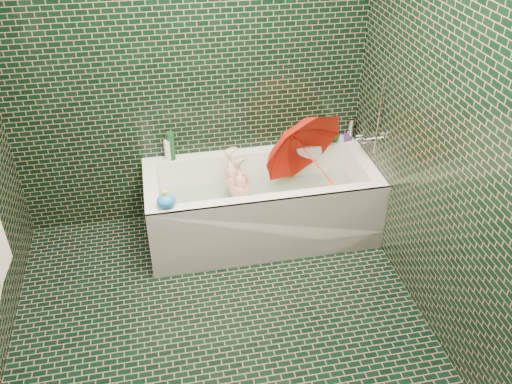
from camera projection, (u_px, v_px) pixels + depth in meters
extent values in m
plane|color=black|center=(224.00, 341.00, 3.36)|extent=(2.80, 2.80, 0.00)
plane|color=black|center=(188.00, 66.00, 3.79)|extent=(2.80, 0.00, 2.80)
plane|color=black|center=(459.00, 144.00, 2.87)|extent=(0.00, 2.80, 2.80)
cube|color=white|center=(261.00, 223.00, 4.22)|extent=(1.70, 0.75, 0.15)
cube|color=white|center=(253.00, 172.00, 4.33)|extent=(1.70, 0.10, 0.40)
cube|color=white|center=(271.00, 220.00, 3.80)|extent=(1.70, 0.10, 0.40)
cube|color=white|center=(362.00, 183.00, 4.20)|extent=(0.10, 0.55, 0.40)
cube|color=white|center=(154.00, 207.00, 3.93)|extent=(0.10, 0.55, 0.40)
cube|color=white|center=(272.00, 232.00, 3.81)|extent=(1.70, 0.02, 0.55)
cube|color=green|center=(261.00, 215.00, 4.18)|extent=(1.35, 0.47, 0.01)
cube|color=silver|center=(261.00, 200.00, 4.09)|extent=(1.48, 0.53, 0.00)
cylinder|color=silver|center=(371.00, 139.00, 3.99)|extent=(0.14, 0.05, 0.05)
cylinder|color=silver|center=(358.00, 137.00, 4.02)|extent=(0.05, 0.04, 0.04)
cylinder|color=silver|center=(379.00, 119.00, 3.78)|extent=(0.01, 0.01, 0.55)
imported|color=tan|center=(243.00, 201.00, 4.07)|extent=(0.91, 0.50, 0.31)
imported|color=red|center=(312.00, 159.00, 3.98)|extent=(0.98, 0.98, 0.99)
imported|color=white|center=(344.00, 142.00, 4.32)|extent=(0.12, 0.12, 0.25)
imported|color=#47217B|center=(348.00, 141.00, 4.33)|extent=(0.10, 0.10, 0.18)
imported|color=#12401E|center=(336.00, 143.00, 4.31)|extent=(0.14, 0.14, 0.15)
cylinder|color=#12401E|center=(328.00, 129.00, 4.26)|extent=(0.07, 0.07, 0.23)
cylinder|color=silver|center=(350.00, 129.00, 4.31)|extent=(0.06, 0.06, 0.18)
cylinder|color=#12401E|center=(171.00, 146.00, 4.04)|extent=(0.07, 0.07, 0.22)
cylinder|color=white|center=(168.00, 150.00, 4.05)|extent=(0.06, 0.06, 0.17)
ellipsoid|color=yellow|center=(322.00, 139.00, 4.30)|extent=(0.10, 0.09, 0.06)
sphere|color=yellow|center=(325.00, 134.00, 4.29)|extent=(0.04, 0.04, 0.04)
cone|color=orange|center=(327.00, 134.00, 4.31)|extent=(0.02, 0.02, 0.02)
ellipsoid|color=#1A84EF|center=(166.00, 201.00, 3.56)|extent=(0.15, 0.13, 0.10)
cylinder|color=yellow|center=(165.00, 194.00, 3.53)|extent=(0.03, 0.03, 0.04)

